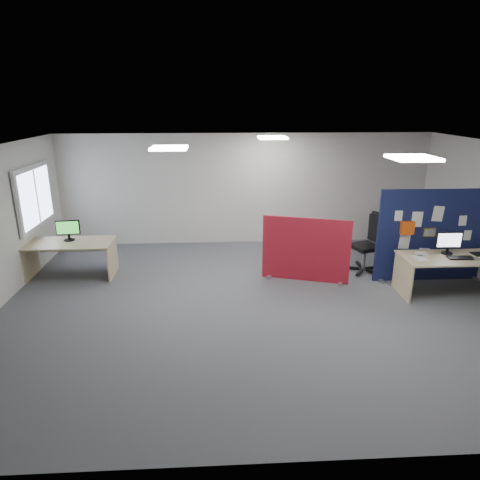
{
  "coord_description": "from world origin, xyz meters",
  "views": [
    {
      "loc": [
        -0.73,
        -6.82,
        3.42
      ],
      "look_at": [
        -0.31,
        0.59,
        1.0
      ],
      "focal_mm": 32.0,
      "sensor_mm": 36.0,
      "label": 1
    }
  ],
  "objects_px": {
    "main_desk": "(452,264)",
    "red_divider": "(306,250)",
    "monitor_second": "(68,229)",
    "second_desk": "(71,250)",
    "navy_divider": "(432,236)",
    "monitor_main": "(449,242)",
    "office_chair": "(371,239)"
  },
  "relations": [
    {
      "from": "second_desk",
      "to": "monitor_second",
      "type": "height_order",
      "value": "monitor_second"
    },
    {
      "from": "red_divider",
      "to": "office_chair",
      "type": "height_order",
      "value": "red_divider"
    },
    {
      "from": "navy_divider",
      "to": "red_divider",
      "type": "relative_size",
      "value": 1.35
    },
    {
      "from": "main_desk",
      "to": "navy_divider",
      "type": "bearing_deg",
      "value": 100.26
    },
    {
      "from": "main_desk",
      "to": "office_chair",
      "type": "xyz_separation_m",
      "value": [
        -1.12,
        1.19,
        0.12
      ]
    },
    {
      "from": "monitor_main",
      "to": "office_chair",
      "type": "relative_size",
      "value": 0.4
    },
    {
      "from": "red_divider",
      "to": "main_desk",
      "type": "bearing_deg",
      "value": 1.57
    },
    {
      "from": "red_divider",
      "to": "second_desk",
      "type": "height_order",
      "value": "red_divider"
    },
    {
      "from": "red_divider",
      "to": "monitor_second",
      "type": "distance_m",
      "value": 4.77
    },
    {
      "from": "monitor_main",
      "to": "second_desk",
      "type": "height_order",
      "value": "monitor_main"
    },
    {
      "from": "monitor_main",
      "to": "red_divider",
      "type": "xyz_separation_m",
      "value": [
        -2.51,
        0.6,
        -0.33
      ]
    },
    {
      "from": "navy_divider",
      "to": "red_divider",
      "type": "distance_m",
      "value": 2.48
    },
    {
      "from": "office_chair",
      "to": "monitor_second",
      "type": "bearing_deg",
      "value": 160.33
    },
    {
      "from": "main_desk",
      "to": "second_desk",
      "type": "relative_size",
      "value": 1.13
    },
    {
      "from": "monitor_main",
      "to": "office_chair",
      "type": "xyz_separation_m",
      "value": [
        -1.05,
        1.06,
        -0.28
      ]
    },
    {
      "from": "red_divider",
      "to": "second_desk",
      "type": "bearing_deg",
      "value": -168.83
    },
    {
      "from": "monitor_main",
      "to": "second_desk",
      "type": "distance_m",
      "value": 7.29
    },
    {
      "from": "main_desk",
      "to": "monitor_second",
      "type": "xyz_separation_m",
      "value": [
        -7.29,
        1.33,
        0.39
      ]
    },
    {
      "from": "main_desk",
      "to": "second_desk",
      "type": "bearing_deg",
      "value": 170.26
    },
    {
      "from": "navy_divider",
      "to": "monitor_main",
      "type": "relative_size",
      "value": 4.67
    },
    {
      "from": "red_divider",
      "to": "office_chair",
      "type": "xyz_separation_m",
      "value": [
        1.46,
        0.46,
        0.05
      ]
    },
    {
      "from": "monitor_main",
      "to": "second_desk",
      "type": "bearing_deg",
      "value": 172.37
    },
    {
      "from": "navy_divider",
      "to": "second_desk",
      "type": "height_order",
      "value": "navy_divider"
    },
    {
      "from": "monitor_second",
      "to": "second_desk",
      "type": "bearing_deg",
      "value": -74.66
    },
    {
      "from": "monitor_second",
      "to": "red_divider",
      "type": "bearing_deg",
      "value": -14.37
    },
    {
      "from": "main_desk",
      "to": "red_divider",
      "type": "xyz_separation_m",
      "value": [
        -2.57,
        0.73,
        0.07
      ]
    },
    {
      "from": "monitor_main",
      "to": "monitor_second",
      "type": "xyz_separation_m",
      "value": [
        -7.23,
        1.2,
        -0.0
      ]
    },
    {
      "from": "monitor_main",
      "to": "second_desk",
      "type": "xyz_separation_m",
      "value": [
        -7.2,
        1.12,
        -0.41
      ]
    },
    {
      "from": "monitor_second",
      "to": "main_desk",
      "type": "bearing_deg",
      "value": -17.49
    },
    {
      "from": "second_desk",
      "to": "office_chair",
      "type": "height_order",
      "value": "office_chair"
    },
    {
      "from": "main_desk",
      "to": "red_divider",
      "type": "bearing_deg",
      "value": 164.13
    },
    {
      "from": "navy_divider",
      "to": "monitor_second",
      "type": "distance_m",
      "value": 7.21
    }
  ]
}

